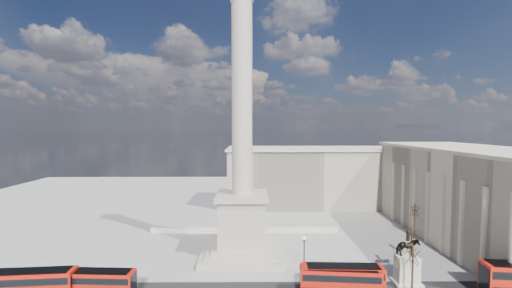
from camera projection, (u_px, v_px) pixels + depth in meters
The scene contains 17 objects.
ground at pixel (241, 265), 51.22m from camera, with size 180.00×180.00×0.00m, color #9E9C95.
nelsons_column at pixel (242, 182), 55.49m from camera, with size 14.00×14.00×49.85m.
balustrade_wall at pixel (244, 230), 67.16m from camera, with size 40.00×0.60×1.10m, color beige.
building_east at pixel (474, 195), 60.98m from camera, with size 19.00×46.00×18.60m.
building_northeast at pixel (316, 176), 90.82m from camera, with size 51.00×17.00×16.60m.
red_bus_a at pixel (97, 285), 40.80m from camera, with size 9.91×2.73×3.98m.
red_bus_b at pixel (340, 283), 41.11m from camera, with size 10.52×3.29×4.20m.
red_bus_c at pixel (343, 281), 41.60m from camera, with size 10.64×2.85×4.28m.
red_bus_e at pixel (31, 287), 39.94m from camera, with size 11.01×3.38×4.40m.
victorian_lamp at pixel (304, 253), 47.37m from camera, with size 0.53×0.53×6.13m.
equestrian_statue at pixel (407, 266), 44.86m from camera, with size 3.78×2.83×7.93m.
bare_tree_near at pixel (413, 254), 41.48m from camera, with size 1.68×1.68×7.33m.
bare_tree_mid at pixel (412, 233), 52.58m from camera, with size 1.61×1.61×6.09m.
bare_tree_far at pixel (415, 210), 63.34m from camera, with size 1.84×1.84×7.50m.
pedestrian_walking at pixel (384, 274), 46.52m from camera, with size 0.57×0.37×1.56m, color #282323.
pedestrian_standing at pixel (375, 279), 44.80m from camera, with size 0.90×0.70×1.85m, color #282323.
pedestrian_crossing at pixel (373, 279), 45.02m from camera, with size 0.90×0.37×1.54m, color #282323.
Camera 1 is at (2.09, -50.04, 22.70)m, focal length 22.00 mm.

